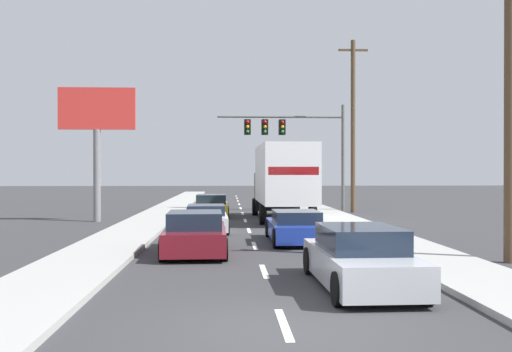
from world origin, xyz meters
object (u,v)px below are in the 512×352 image
(car_maroon, at_px, (195,234))
(box_truck, at_px, (283,178))
(car_yellow, at_px, (211,206))
(roadside_billboard, at_px, (97,127))
(utility_pole_near, at_px, (509,105))
(car_white, at_px, (206,219))
(car_blue, at_px, (295,227))
(car_silver, at_px, (360,259))
(traffic_signal_mast, at_px, (286,133))
(utility_pole_mid, at_px, (353,124))

(car_maroon, distance_m, box_truck, 12.39)
(car_yellow, relative_size, roadside_billboard, 0.63)
(utility_pole_near, relative_size, roadside_billboard, 1.24)
(car_white, distance_m, car_blue, 5.03)
(car_blue, bearing_deg, box_truck, 87.24)
(car_blue, distance_m, utility_pole_near, 8.06)
(car_white, bearing_deg, car_silver, -72.67)
(car_blue, relative_size, traffic_signal_mast, 0.54)
(car_white, distance_m, utility_pole_mid, 14.71)
(car_yellow, bearing_deg, box_truck, -36.45)
(car_maroon, xyz_separation_m, car_blue, (3.34, 2.66, -0.06))
(box_truck, xyz_separation_m, car_blue, (-0.44, -9.03, -1.65))
(traffic_signal_mast, distance_m, utility_pole_near, 21.37)
(car_maroon, relative_size, roadside_billboard, 0.66)
(car_maroon, height_order, roadside_billboard, roadside_billboard)
(roadside_billboard, bearing_deg, box_truck, 0.82)
(car_maroon, relative_size, utility_pole_near, 0.53)
(box_truck, distance_m, utility_pole_mid, 8.18)
(roadside_billboard, bearing_deg, car_maroon, -64.64)
(car_silver, distance_m, utility_pole_near, 6.78)
(car_silver, bearing_deg, utility_pole_mid, 78.02)
(car_white, distance_m, box_truck, 6.58)
(roadside_billboard, bearing_deg, car_yellow, 27.14)
(utility_pole_near, bearing_deg, car_silver, -146.95)
(box_truck, bearing_deg, car_blue, -92.76)
(utility_pole_mid, bearing_deg, car_blue, -109.62)
(box_truck, relative_size, traffic_signal_mast, 1.11)
(utility_pole_mid, bearing_deg, car_white, -127.87)
(car_maroon, bearing_deg, car_blue, 38.59)
(traffic_signal_mast, bearing_deg, utility_pole_mid, -18.55)
(car_yellow, relative_size, utility_pole_near, 0.51)
(car_yellow, distance_m, utility_pole_near, 19.01)
(box_truck, xyz_separation_m, traffic_signal_mast, (0.85, 7.10, 2.73))
(car_blue, xyz_separation_m, traffic_signal_mast, (1.29, 16.14, 4.38))
(traffic_signal_mast, bearing_deg, car_blue, -94.56)
(car_yellow, xyz_separation_m, utility_pole_mid, (8.52, 3.04, 4.81))
(car_silver, height_order, roadside_billboard, roadside_billboard)
(car_maroon, distance_m, roadside_billboard, 13.44)
(car_white, distance_m, car_maroon, 6.51)
(car_blue, bearing_deg, car_yellow, 105.45)
(box_truck, distance_m, traffic_signal_mast, 7.66)
(box_truck, distance_m, utility_pole_near, 14.84)
(car_white, height_order, utility_pole_mid, utility_pole_mid)
(car_silver, height_order, utility_pole_near, utility_pole_near)
(car_maroon, bearing_deg, roadside_billboard, 115.36)
(car_white, height_order, utility_pole_near, utility_pole_near)
(box_truck, xyz_separation_m, roadside_billboard, (-9.25, -0.13, 2.51))
(car_silver, relative_size, utility_pole_mid, 0.43)
(car_white, bearing_deg, utility_pole_mid, 52.13)
(utility_pole_near, bearing_deg, traffic_signal_mast, 100.64)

